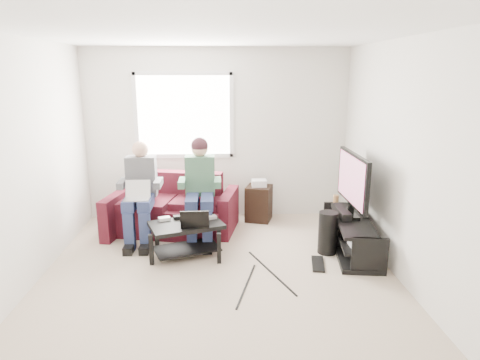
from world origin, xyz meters
name	(u,v)px	position (x,y,z in m)	size (l,w,h in m)	color
floor	(219,282)	(0.00, 0.00, 0.00)	(4.50, 4.50, 0.00)	#B4A28C
ceiling	(215,33)	(0.00, 0.00, 2.60)	(4.50, 4.50, 0.00)	white
wall_back	(217,135)	(0.00, 2.25, 1.30)	(4.50, 4.50, 0.00)	silver
wall_front	(216,261)	(0.00, -2.25, 1.30)	(4.50, 4.50, 0.00)	silver
wall_left	(18,169)	(-2.00, 0.00, 1.30)	(4.50, 4.50, 0.00)	silver
wall_right	(408,164)	(2.00, 0.00, 1.30)	(4.50, 4.50, 0.00)	silver
window	(184,115)	(-0.50, 2.23, 1.60)	(1.48, 0.04, 1.28)	white
sofa	(173,211)	(-0.64, 1.59, 0.31)	(1.91, 1.11, 0.82)	#4B1221
person_left	(140,188)	(-1.04, 1.29, 0.73)	(0.40, 0.71, 1.34)	navy
person_right	(200,183)	(-0.24, 1.31, 0.79)	(0.40, 0.71, 1.38)	navy
laptop_silver	(137,195)	(-1.04, 1.06, 0.71)	(0.32, 0.22, 0.24)	silver
coffee_table	(186,232)	(-0.39, 0.71, 0.32)	(0.99, 0.79, 0.43)	black
laptop_black	(195,216)	(-0.27, 0.63, 0.55)	(0.34, 0.24, 0.24)	black
controller_a	(164,219)	(-0.67, 0.83, 0.45)	(0.14, 0.09, 0.04)	silver
controller_b	(179,217)	(-0.49, 0.89, 0.45)	(0.14, 0.09, 0.04)	black
controller_c	(211,217)	(-0.09, 0.86, 0.45)	(0.14, 0.09, 0.04)	gray
tv_stand	(352,237)	(1.70, 0.73, 0.20)	(0.59, 1.41, 0.45)	black
tv	(353,181)	(1.70, 0.83, 0.91)	(0.12, 1.10, 0.81)	black
soundbar	(342,212)	(1.58, 0.83, 0.50)	(0.12, 0.50, 0.10)	black
drink_cup	(336,199)	(1.65, 1.36, 0.51)	(0.08, 0.08, 0.12)	#996C42
console_white	(362,244)	(1.70, 0.33, 0.27)	(0.30, 0.22, 0.06)	silver
console_grey	(345,223)	(1.70, 1.03, 0.28)	(0.34, 0.26, 0.08)	gray
console_black	(353,233)	(1.70, 0.68, 0.28)	(0.38, 0.30, 0.07)	black
subwoofer	(328,233)	(1.38, 0.71, 0.27)	(0.24, 0.24, 0.54)	black
keyboard_floor	(318,264)	(1.19, 0.36, 0.01)	(0.14, 0.42, 0.02)	black
end_table	(259,202)	(0.63, 1.99, 0.29)	(0.37, 0.37, 0.64)	black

